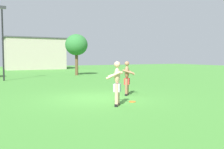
# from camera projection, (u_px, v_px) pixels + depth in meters

# --- Properties ---
(ground_plane) EXTENTS (80.00, 80.00, 0.00)m
(ground_plane) POSITION_uv_depth(u_px,v_px,m) (97.00, 98.00, 11.14)
(ground_plane) COLOR #428433
(player_near) EXTENTS (0.79, 0.72, 1.62)m
(player_near) POSITION_uv_depth(u_px,v_px,m) (127.00, 77.00, 11.98)
(player_near) COLOR black
(player_near) RESTS_ON ground_plane
(player_in_gray) EXTENTS (0.77, 0.75, 1.66)m
(player_in_gray) POSITION_uv_depth(u_px,v_px,m) (117.00, 83.00, 9.39)
(player_in_gray) COLOR black
(player_in_gray) RESTS_ON ground_plane
(frisbee) EXTENTS (0.28, 0.28, 0.03)m
(frisbee) POSITION_uv_depth(u_px,v_px,m) (132.00, 102.00, 10.21)
(frisbee) COLOR orange
(frisbee) RESTS_ON ground_plane
(lamp_post) EXTENTS (0.60, 0.24, 5.62)m
(lamp_post) POSITION_uv_depth(u_px,v_px,m) (3.00, 35.00, 18.93)
(lamp_post) COLOR black
(lamp_post) RESTS_ON ground_plane
(outbuilding_behind_lot) EXTENTS (8.49, 5.75, 4.57)m
(outbuilding_behind_lot) POSITION_uv_depth(u_px,v_px,m) (34.00, 54.00, 37.37)
(outbuilding_behind_lot) COLOR #B2A893
(outbuilding_behind_lot) RESTS_ON ground_plane
(tree_right_field) EXTENTS (2.20, 2.20, 4.04)m
(tree_right_field) POSITION_uv_depth(u_px,v_px,m) (76.00, 45.00, 24.75)
(tree_right_field) COLOR brown
(tree_right_field) RESTS_ON ground_plane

